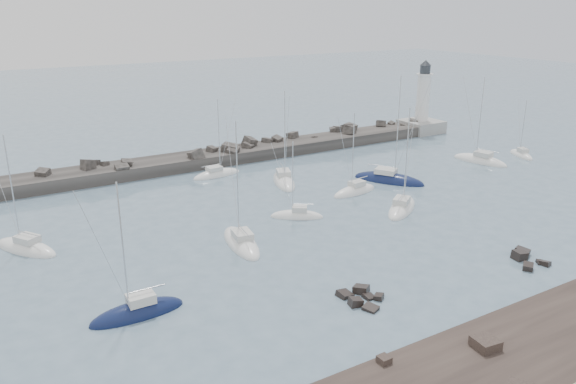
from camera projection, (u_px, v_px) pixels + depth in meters
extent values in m
plane|color=slate|center=(341.00, 253.00, 56.82)|extent=(400.00, 400.00, 0.00)
cube|color=#2C221E|center=(529.00, 368.00, 38.93)|extent=(140.00, 12.00, 0.70)
cube|color=#2C221E|center=(384.00, 359.00, 38.87)|extent=(0.83, 0.88, 0.46)
cube|color=#2C221E|center=(486.00, 343.00, 40.53)|extent=(1.88, 1.91, 0.73)
cube|color=black|center=(379.00, 297.00, 47.90)|extent=(1.13, 1.10, 0.52)
cube|color=black|center=(371.00, 309.00, 46.35)|extent=(1.43, 1.54, 0.79)
cube|color=black|center=(369.00, 298.00, 48.20)|extent=(1.06, 1.00, 0.82)
cube|color=black|center=(361.00, 292.00, 49.15)|extent=(1.77, 1.88, 1.40)
cube|color=black|center=(344.00, 296.00, 48.49)|extent=(1.39, 1.37, 1.08)
cube|color=black|center=(355.00, 304.00, 46.94)|extent=(1.37, 1.14, 1.13)
cube|color=black|center=(519.00, 257.00, 55.44)|extent=(1.45, 1.36, 1.28)
cube|color=black|center=(545.00, 266.00, 54.24)|extent=(1.06, 1.20, 1.15)
cube|color=black|center=(522.00, 252.00, 56.38)|extent=(1.79, 1.79, 1.12)
cube|color=black|center=(540.00, 263.00, 54.57)|extent=(0.99, 1.09, 0.67)
cube|color=black|center=(528.00, 268.00, 53.25)|extent=(1.45, 1.41, 1.01)
cube|color=#312E2B|center=(151.00, 171.00, 83.98)|extent=(115.00, 6.00, 3.20)
cube|color=#312E2B|center=(105.00, 165.00, 81.23)|extent=(1.33, 1.43, 1.29)
cube|color=#312E2B|center=(249.00, 143.00, 92.45)|extent=(2.69, 2.59, 2.62)
cube|color=#312E2B|center=(350.00, 128.00, 103.91)|extent=(3.01, 2.91, 1.80)
cube|color=#312E2B|center=(126.00, 165.00, 80.80)|extent=(1.69, 1.61, 1.95)
cube|color=#312E2B|center=(230.00, 148.00, 89.04)|extent=(3.17, 3.24, 1.76)
cube|color=#312E2B|center=(350.00, 131.00, 100.99)|extent=(2.86, 2.73, 1.98)
cube|color=#312E2B|center=(268.00, 142.00, 95.11)|extent=(2.56, 2.45, 1.71)
cube|color=#312E2B|center=(347.00, 129.00, 103.95)|extent=(2.12, 2.37, 2.14)
cube|color=#312E2B|center=(96.00, 164.00, 81.63)|extent=(1.55, 1.65, 1.37)
cube|color=#312E2B|center=(391.00, 124.00, 108.93)|extent=(1.37, 1.33, 1.25)
cube|color=#312E2B|center=(212.00, 150.00, 88.92)|extent=(2.05, 1.97, 1.62)
cube|color=#312E2B|center=(248.00, 146.00, 91.24)|extent=(2.28, 2.26, 1.52)
cube|color=#312E2B|center=(314.00, 138.00, 98.29)|extent=(1.27, 1.21, 1.02)
cube|color=#312E2B|center=(43.00, 173.00, 76.46)|extent=(2.31, 2.36, 1.49)
cube|color=#312E2B|center=(122.00, 169.00, 79.48)|extent=(1.88, 1.79, 1.66)
cube|color=#312E2B|center=(132.00, 164.00, 82.94)|extent=(1.00, 1.17, 0.88)
cube|color=#312E2B|center=(337.00, 130.00, 102.81)|extent=(1.49, 1.67, 1.45)
cube|color=#312E2B|center=(277.00, 140.00, 95.43)|extent=(1.93, 2.16, 1.55)
cube|color=#312E2B|center=(196.00, 155.00, 85.15)|extent=(2.36, 2.39, 2.48)
cube|color=#312E2B|center=(402.00, 126.00, 108.15)|extent=(1.64, 1.64, 1.32)
cube|color=#312E2B|center=(381.00, 124.00, 107.40)|extent=(2.81, 2.87, 1.76)
cube|color=#312E2B|center=(413.00, 123.00, 109.63)|extent=(2.58, 2.64, 1.71)
cube|color=#312E2B|center=(88.00, 165.00, 79.47)|extent=(2.36, 2.34, 2.13)
cube|color=#312E2B|center=(292.00, 136.00, 97.92)|extent=(2.24, 2.08, 1.51)
cube|color=#312E2B|center=(333.00, 130.00, 102.61)|extent=(1.65, 1.55, 1.40)
cube|color=#312E2B|center=(233.00, 151.00, 88.22)|extent=(2.55, 2.72, 1.94)
cube|color=#312E2B|center=(192.00, 159.00, 85.71)|extent=(1.45, 1.66, 1.26)
cube|color=#969691|center=(421.00, 128.00, 110.37)|extent=(7.00, 7.00, 3.00)
cylinder|color=white|center=(423.00, 97.00, 108.46)|extent=(2.50, 2.50, 9.00)
cylinder|color=white|center=(425.00, 74.00, 107.06)|extent=(3.20, 3.20, 0.25)
cylinder|color=#2D3137|center=(425.00, 70.00, 106.78)|extent=(2.00, 2.00, 1.60)
cone|color=#2D3137|center=(426.00, 63.00, 106.36)|extent=(2.20, 2.20, 1.00)
ellipsoid|color=white|center=(26.00, 249.00, 57.56)|extent=(6.56, 8.29, 2.15)
cube|color=silver|center=(27.00, 239.00, 56.98)|extent=(2.63, 2.83, 0.70)
cylinder|color=silver|center=(12.00, 189.00, 55.78)|extent=(0.12, 0.12, 11.08)
cylinder|color=silver|center=(30.00, 234.00, 56.53)|extent=(1.85, 2.82, 0.10)
ellipsoid|color=#0F1941|center=(138.00, 314.00, 45.52)|extent=(7.75, 2.45, 2.23)
cube|color=silver|center=(141.00, 299.00, 45.28)|extent=(2.18, 1.57, 0.78)
cylinder|color=silver|center=(123.00, 246.00, 43.25)|extent=(0.13, 0.13, 10.45)
cylinder|color=silver|center=(147.00, 289.00, 45.32)|extent=(3.10, 0.13, 0.11)
ellipsoid|color=white|center=(241.00, 244.00, 58.86)|extent=(4.05, 9.22, 2.19)
cube|color=silver|center=(242.00, 234.00, 58.07)|extent=(2.14, 2.73, 0.68)
cylinder|color=silver|center=(237.00, 179.00, 57.28)|extent=(0.12, 0.12, 12.02)
cylinder|color=silver|center=(244.00, 231.00, 57.32)|extent=(0.62, 3.54, 0.10)
ellipsoid|color=white|center=(217.00, 175.00, 82.43)|extent=(7.85, 3.13, 1.92)
cube|color=silver|center=(214.00, 169.00, 81.86)|extent=(2.29, 1.75, 0.61)
cylinder|color=silver|center=(219.00, 135.00, 80.87)|extent=(0.10, 0.10, 10.32)
cylinder|color=silver|center=(211.00, 165.00, 81.37)|extent=(3.05, 0.39, 0.09)
ellipsoid|color=white|center=(297.00, 217.00, 66.33)|extent=(6.26, 5.12, 1.77)
cube|color=silver|center=(300.00, 209.00, 65.98)|extent=(2.16, 2.03, 0.61)
cylinder|color=silver|center=(293.00, 177.00, 64.78)|extent=(0.11, 0.11, 8.44)
cylinder|color=silver|center=(303.00, 204.00, 65.77)|extent=(2.11, 1.48, 0.09)
ellipsoid|color=white|center=(284.00, 182.00, 79.20)|extent=(5.75, 9.30, 2.27)
cube|color=silver|center=(283.00, 173.00, 79.19)|extent=(2.57, 2.97, 0.72)
cylinder|color=silver|center=(285.00, 135.00, 76.32)|extent=(0.12, 0.12, 12.02)
cylinder|color=silver|center=(283.00, 167.00, 79.56)|extent=(1.37, 3.36, 0.10)
ellipsoid|color=white|center=(402.00, 209.00, 68.83)|extent=(8.51, 7.06, 2.19)
cube|color=silver|center=(402.00, 200.00, 68.05)|extent=(2.94, 2.78, 0.70)
cylinder|color=silver|center=(407.00, 155.00, 67.29)|extent=(0.12, 0.12, 11.51)
cylinder|color=silver|center=(401.00, 197.00, 67.33)|extent=(2.85, 2.04, 0.10)
ellipsoid|color=#0F1941|center=(389.00, 181.00, 79.86)|extent=(8.08, 10.38, 2.43)
cube|color=silver|center=(386.00, 171.00, 79.64)|extent=(3.26, 3.52, 0.73)
cylinder|color=silver|center=(398.00, 127.00, 76.98)|extent=(0.12, 0.12, 13.82)
cylinder|color=silver|center=(381.00, 166.00, 79.74)|extent=(2.24, 3.54, 0.10)
ellipsoid|color=white|center=(355.00, 192.00, 74.96)|extent=(7.60, 3.27, 2.02)
cube|color=silver|center=(357.00, 183.00, 74.80)|extent=(2.24, 1.75, 0.69)
cylinder|color=silver|center=(353.00, 151.00, 72.76)|extent=(0.12, 0.12, 9.93)
cylinder|color=silver|center=(360.00, 178.00, 74.90)|extent=(2.93, 0.50, 0.10)
ellipsoid|color=white|center=(480.00, 162.00, 89.55)|extent=(4.76, 9.51, 2.33)
cube|color=silver|center=(483.00, 154.00, 88.80)|extent=(2.35, 2.89, 0.75)
cylinder|color=silver|center=(480.00, 117.00, 87.78)|extent=(0.13, 0.13, 12.31)
cylinder|color=silver|center=(488.00, 150.00, 88.15)|extent=(0.90, 3.58, 0.11)
ellipsoid|color=white|center=(521.00, 156.00, 93.08)|extent=(4.16, 6.46, 1.76)
cube|color=silver|center=(523.00, 150.00, 92.46)|extent=(1.82, 2.08, 0.61)
cylinder|color=silver|center=(523.00, 126.00, 91.98)|extent=(0.10, 0.10, 8.37)
cylinder|color=silver|center=(525.00, 147.00, 91.87)|extent=(1.03, 2.32, 0.09)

